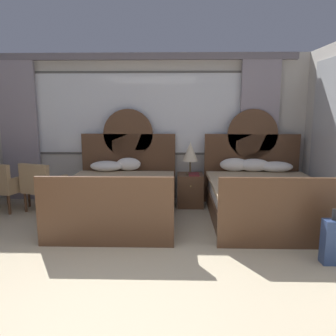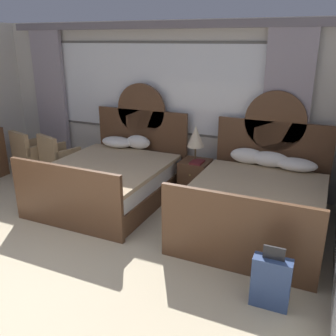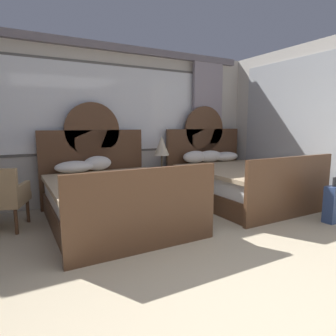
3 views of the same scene
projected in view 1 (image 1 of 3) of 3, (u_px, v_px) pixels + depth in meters
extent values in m
plane|color=#BCAD8E|center=(89.00, 322.00, 2.74)|extent=(24.00, 24.00, 0.00)
cube|color=beige|center=(139.00, 128.00, 6.26)|extent=(6.16, 0.07, 2.70)
cube|color=#5B5954|center=(138.00, 114.00, 6.17)|extent=(4.08, 0.02, 1.52)
cube|color=white|center=(138.00, 114.00, 6.16)|extent=(4.00, 0.02, 1.44)
cube|color=#998E99|center=(20.00, 131.00, 6.19)|extent=(0.68, 0.08, 2.60)
cube|color=#998E99|center=(258.00, 131.00, 6.08)|extent=(0.68, 0.08, 2.60)
cube|color=slate|center=(137.00, 56.00, 5.90)|extent=(5.66, 0.10, 0.12)
cube|color=brown|center=(120.00, 210.00, 5.24)|extent=(1.64, 2.05, 0.30)
cube|color=white|center=(120.00, 193.00, 5.19)|extent=(1.58, 1.95, 0.25)
cube|color=tan|center=(118.00, 184.00, 5.08)|extent=(1.68, 1.85, 0.06)
cube|color=brown|center=(129.00, 168.00, 6.18)|extent=(1.72, 0.06, 1.26)
cylinder|color=brown|center=(128.00, 134.00, 6.07)|extent=(0.90, 0.06, 0.90)
cube|color=brown|center=(105.00, 212.00, 4.15)|extent=(1.72, 0.06, 0.90)
ellipsoid|color=white|center=(107.00, 166.00, 5.94)|extent=(0.58, 0.34, 0.18)
ellipsoid|color=white|center=(128.00, 164.00, 5.99)|extent=(0.44, 0.25, 0.23)
cube|color=brown|center=(264.00, 211.00, 5.18)|extent=(1.64, 2.05, 0.30)
cube|color=white|center=(265.00, 194.00, 5.13)|extent=(1.58, 1.95, 0.25)
cube|color=tan|center=(267.00, 185.00, 5.02)|extent=(1.68, 1.85, 0.06)
cube|color=brown|center=(251.00, 168.00, 6.13)|extent=(1.72, 0.06, 1.26)
cylinder|color=brown|center=(253.00, 134.00, 6.01)|extent=(0.90, 0.06, 0.90)
cube|color=brown|center=(288.00, 214.00, 4.09)|extent=(1.72, 0.06, 0.90)
ellipsoid|color=white|center=(235.00, 165.00, 5.94)|extent=(0.53, 0.26, 0.23)
ellipsoid|color=white|center=(254.00, 165.00, 5.91)|extent=(0.58, 0.28, 0.23)
ellipsoid|color=white|center=(276.00, 167.00, 5.87)|extent=(0.60, 0.32, 0.18)
cube|color=brown|center=(190.00, 190.00, 5.92)|extent=(0.45, 0.45, 0.58)
sphere|color=tan|center=(191.00, 186.00, 5.66)|extent=(0.02, 0.02, 0.02)
cylinder|color=brown|center=(190.00, 174.00, 5.86)|extent=(0.14, 0.14, 0.02)
cylinder|color=brown|center=(190.00, 167.00, 5.84)|extent=(0.03, 0.03, 0.22)
cone|color=beige|center=(190.00, 151.00, 5.79)|extent=(0.27, 0.27, 0.33)
cube|color=maroon|center=(194.00, 174.00, 5.77)|extent=(0.18, 0.26, 0.03)
cube|color=tan|center=(45.00, 188.00, 5.69)|extent=(0.72, 0.72, 0.10)
cube|color=tan|center=(34.00, 176.00, 5.42)|extent=(0.56, 0.26, 0.40)
cube|color=tan|center=(57.00, 182.00, 5.57)|extent=(0.23, 0.50, 0.16)
cube|color=tan|center=(33.00, 179.00, 5.75)|extent=(0.23, 0.50, 0.16)
cylinder|color=brown|center=(66.00, 198.00, 5.86)|extent=(0.04, 0.04, 0.33)
cylinder|color=brown|center=(45.00, 196.00, 6.02)|extent=(0.04, 0.04, 0.33)
cylinder|color=brown|center=(48.00, 205.00, 5.43)|extent=(0.04, 0.04, 0.33)
cylinder|color=brown|center=(26.00, 202.00, 5.59)|extent=(0.04, 0.04, 0.33)
cube|color=tan|center=(7.00, 188.00, 5.70)|extent=(0.70, 0.70, 0.10)
cube|color=tan|center=(19.00, 181.00, 5.60)|extent=(0.20, 0.50, 0.16)
cylinder|color=brown|center=(29.00, 198.00, 5.89)|extent=(0.04, 0.04, 0.33)
cylinder|color=brown|center=(8.00, 195.00, 6.03)|extent=(0.04, 0.04, 0.33)
cylinder|color=brown|center=(9.00, 205.00, 5.45)|extent=(0.04, 0.04, 0.33)
cylinder|color=black|center=(324.00, 261.00, 3.76)|extent=(0.05, 0.02, 0.05)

